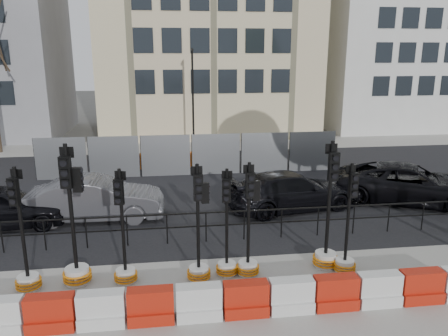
{
  "coord_description": "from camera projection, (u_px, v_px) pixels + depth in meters",
  "views": [
    {
      "loc": [
        -1.09,
        -11.36,
        5.73
      ],
      "look_at": [
        0.8,
        3.0,
        1.9
      ],
      "focal_mm": 35.0,
      "sensor_mm": 36.0,
      "label": 1
    }
  ],
  "objects": [
    {
      "name": "traffic_signal_g",
      "position": [
        327.0,
        243.0,
        11.87
      ],
      "size": [
        0.7,
        0.7,
        3.55
      ],
      "rotation": [
        0.0,
        0.0,
        0.07
      ],
      "color": "beige",
      "rests_on": "ground"
    },
    {
      "name": "traffic_signal_d",
      "position": [
        199.0,
        254.0,
        11.17
      ],
      "size": [
        0.62,
        0.62,
        3.13
      ],
      "rotation": [
        0.0,
        0.0,
        0.11
      ],
      "color": "beige",
      "rests_on": "ground"
    },
    {
      "name": "sidewalk_near",
      "position": [
        224.0,
        321.0,
        9.61
      ],
      "size": [
        40.0,
        6.0,
        0.02
      ],
      "primitive_type": "cube",
      "color": "gray",
      "rests_on": "ground"
    },
    {
      "name": "car_a",
      "position": [
        1.0,
        207.0,
        14.64
      ],
      "size": [
        2.56,
        4.65,
        1.47
      ],
      "primitive_type": "imported",
      "rotation": [
        0.0,
        0.0,
        1.67
      ],
      "color": "black",
      "rests_on": "ground"
    },
    {
      "name": "car_b",
      "position": [
        96.0,
        199.0,
        15.32
      ],
      "size": [
        1.74,
        4.7,
        1.54
      ],
      "primitive_type": "imported",
      "rotation": [
        0.0,
        0.0,
        1.56
      ],
      "color": "#48484C",
      "rests_on": "ground"
    },
    {
      "name": "sidewalk_far",
      "position": [
        185.0,
        146.0,
        27.82
      ],
      "size": [
        40.0,
        4.0,
        0.02
      ],
      "primitive_type": "cube",
      "color": "gray",
      "rests_on": "ground"
    },
    {
      "name": "ground",
      "position": [
        210.0,
        260.0,
        12.49
      ],
      "size": [
        120.0,
        120.0,
        0.0
      ],
      "primitive_type": "plane",
      "color": "#51514C",
      "rests_on": "ground"
    },
    {
      "name": "heras_fencing",
      "position": [
        190.0,
        158.0,
        21.71
      ],
      "size": [
        14.33,
        1.72,
        2.0
      ],
      "color": "gray",
      "rests_on": "ground"
    },
    {
      "name": "building_cream",
      "position": [
        206.0,
        6.0,
        31.52
      ],
      "size": [
        15.0,
        10.06,
        18.0
      ],
      "color": "beige",
      "rests_on": "ground"
    },
    {
      "name": "kerb_railing",
      "position": [
        206.0,
        222.0,
        13.46
      ],
      "size": [
        18.0,
        0.04,
        1.0
      ],
      "color": "black",
      "rests_on": "ground"
    },
    {
      "name": "traffic_signal_f",
      "position": [
        249.0,
        250.0,
        11.44
      ],
      "size": [
        0.61,
        0.61,
        3.1
      ],
      "rotation": [
        0.0,
        0.0,
        0.08
      ],
      "color": "beige",
      "rests_on": "ground"
    },
    {
      "name": "traffic_signal_b",
      "position": [
        75.0,
        252.0,
        10.97
      ],
      "size": [
        0.72,
        0.72,
        3.66
      ],
      "rotation": [
        0.0,
        0.0,
        -0.1
      ],
      "color": "beige",
      "rests_on": "ground"
    },
    {
      "name": "building_white",
      "position": [
        400.0,
        23.0,
        33.67
      ],
      "size": [
        12.0,
        9.06,
        16.0
      ],
      "color": "silver",
      "rests_on": "ground"
    },
    {
      "name": "car_d",
      "position": [
        409.0,
        184.0,
        17.12
      ],
      "size": [
        6.71,
        7.43,
        1.53
      ],
      "primitive_type": "imported",
      "rotation": [
        0.0,
        0.0,
        1.14
      ],
      "color": "black",
      "rests_on": "ground"
    },
    {
      "name": "car_c",
      "position": [
        291.0,
        191.0,
        16.36
      ],
      "size": [
        3.89,
        5.72,
        1.44
      ],
      "primitive_type": "imported",
      "rotation": [
        0.0,
        0.0,
        1.76
      ],
      "color": "black",
      "rests_on": "ground"
    },
    {
      "name": "traffic_signal_c",
      "position": [
        125.0,
        260.0,
        11.08
      ],
      "size": [
        0.6,
        0.6,
        3.04
      ],
      "rotation": [
        0.0,
        0.0,
        -0.26
      ],
      "color": "beige",
      "rests_on": "ground"
    },
    {
      "name": "traffic_signal_a",
      "position": [
        26.0,
        266.0,
        10.72
      ],
      "size": [
        0.63,
        0.63,
        3.19
      ],
      "rotation": [
        0.0,
        0.0,
        -0.29
      ],
      "color": "beige",
      "rests_on": "ground"
    },
    {
      "name": "traffic_signal_e",
      "position": [
        227.0,
        254.0,
        11.46
      ],
      "size": [
        0.58,
        0.58,
        2.93
      ],
      "rotation": [
        0.0,
        0.0,
        -0.22
      ],
      "color": "beige",
      "rests_on": "ground"
    },
    {
      "name": "traffic_signal_h",
      "position": [
        346.0,
        251.0,
        11.61
      ],
      "size": [
        0.6,
        0.6,
        3.04
      ],
      "rotation": [
        0.0,
        0.0,
        0.16
      ],
      "color": "beige",
      "rests_on": "ground"
    },
    {
      "name": "barrier_row",
      "position": [
        222.0,
        302.0,
        9.71
      ],
      "size": [
        12.55,
        0.5,
        0.8
      ],
      "color": "#B71B0E",
      "rests_on": "ground"
    },
    {
      "name": "lamp_post_far",
      "position": [
        193.0,
        96.0,
        26.09
      ],
      "size": [
        0.12,
        0.56,
        6.0
      ],
      "color": "black",
      "rests_on": "ground"
    },
    {
      "name": "road",
      "position": [
        194.0,
        187.0,
        19.2
      ],
      "size": [
        40.0,
        14.0,
        0.03
      ],
      "primitive_type": "cube",
      "color": "black",
      "rests_on": "ground"
    }
  ]
}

